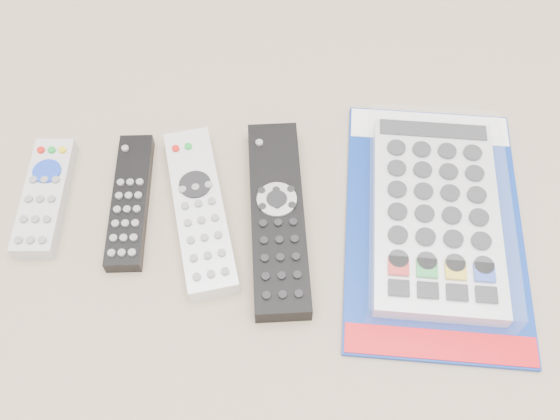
{
  "coord_description": "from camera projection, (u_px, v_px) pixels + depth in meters",
  "views": [
    {
      "loc": [
        0.0,
        -0.36,
        0.62
      ],
      "look_at": [
        0.03,
        0.02,
        0.01
      ],
      "focal_mm": 40.0,
      "sensor_mm": 36.0,
      "label": 1
    }
  ],
  "objects": [
    {
      "name": "remote_small_grey",
      "position": [
        45.0,
        196.0,
        0.72
      ],
      "size": [
        0.06,
        0.16,
        0.02
      ],
      "rotation": [
        0.0,
        0.0,
        -0.07
      ],
      "color": "#AFAFB1",
      "rests_on": "ground"
    },
    {
      "name": "remote_slim_black",
      "position": [
        130.0,
        201.0,
        0.72
      ],
      "size": [
        0.05,
        0.18,
        0.02
      ],
      "rotation": [
        0.0,
        0.0,
        -0.05
      ],
      "color": "black",
      "rests_on": "ground"
    },
    {
      "name": "remote_silver_dvd",
      "position": [
        200.0,
        209.0,
        0.71
      ],
      "size": [
        0.08,
        0.22,
        0.02
      ],
      "rotation": [
        0.0,
        0.0,
        0.14
      ],
      "color": "silver",
      "rests_on": "ground"
    },
    {
      "name": "remote_large_black",
      "position": [
        277.0,
        216.0,
        0.71
      ],
      "size": [
        0.07,
        0.25,
        0.03
      ],
      "rotation": [
        0.0,
        0.0,
        -0.02
      ],
      "color": "black",
      "rests_on": "ground"
    },
    {
      "name": "jumbo_remote_packaged",
      "position": [
        436.0,
        212.0,
        0.7
      ],
      "size": [
        0.25,
        0.36,
        0.04
      ],
      "rotation": [
        0.0,
        0.0,
        -0.16
      ],
      "color": "navy",
      "rests_on": "ground"
    }
  ]
}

